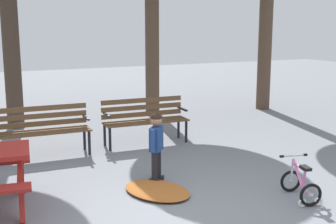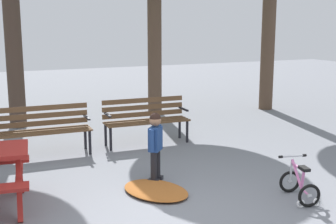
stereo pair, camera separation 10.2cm
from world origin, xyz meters
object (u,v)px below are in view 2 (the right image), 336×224
park_bench_left (145,117)px  child_standing (155,142)px  park_bench_far_left (43,126)px  kids_bicycle (299,185)px

park_bench_left → child_standing: child_standing is taller
park_bench_far_left → child_standing: size_ratio=1.60×
child_standing → kids_bicycle: 2.04m
kids_bicycle → child_standing: bearing=135.2°
park_bench_left → child_standing: size_ratio=1.60×
kids_bicycle → park_bench_far_left: bearing=127.7°
park_bench_left → child_standing: (-0.67, -2.05, 0.08)m
park_bench_far_left → kids_bicycle: size_ratio=2.64×
child_standing → kids_bicycle: child_standing is taller
park_bench_far_left → child_standing: child_standing is taller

